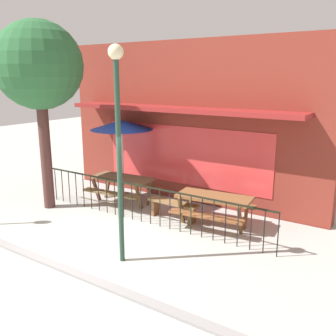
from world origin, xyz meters
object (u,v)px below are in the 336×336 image
patio_bench (173,206)px  street_tree (39,67)px  street_lamp (118,127)px  picnic_table_left (122,183)px  picnic_table_right (214,202)px  patio_umbrella (122,125)px

patio_bench → street_tree: 4.99m
street_tree → street_lamp: (3.75, -1.30, -1.13)m
picnic_table_left → patio_bench: (1.92, -0.29, -0.26)m
picnic_table_right → patio_umbrella: patio_umbrella is taller
picnic_table_right → patio_umbrella: bearing=169.2°
street_tree → picnic_table_right: bearing=16.2°
patio_bench → street_tree: bearing=-161.9°
patio_bench → picnic_table_right: bearing=9.6°
picnic_table_right → street_tree: street_tree is taller
patio_bench → street_lamp: bearing=-82.1°
street_tree → street_lamp: size_ratio=1.21×
picnic_table_left → picnic_table_right: size_ratio=0.98×
picnic_table_left → patio_umbrella: (-0.42, 0.54, 1.56)m
patio_umbrella → patio_bench: (2.34, -0.83, -1.82)m
patio_umbrella → street_lamp: (2.67, -3.25, 0.51)m
street_tree → picnic_table_left: bearing=43.2°
patio_umbrella → street_tree: 2.76m
patio_bench → street_tree: (-3.42, -1.12, 3.46)m
picnic_table_right → street_tree: bearing=-163.8°
patio_bench → street_tree: street_tree is taller
picnic_table_left → street_tree: street_tree is taller
picnic_table_left → picnic_table_right: (2.98, -0.11, 0.00)m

